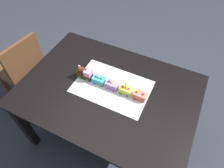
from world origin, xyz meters
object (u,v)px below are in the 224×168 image
object	(u,v)px
cake_car_tanker_turquoise	(99,80)
chair	(23,69)
cake_car_gondola_coral	(140,95)
birthday_candle	(126,84)
cake_locomotive	(85,73)
dining_table	(108,97)
cake_car_caboose_lavender	(112,85)
cake_car_flatbed_lemon	(126,90)

from	to	relation	value
cake_car_tanker_turquoise	chair	bearing A→B (deg)	179.91
cake_car_gondola_coral	birthday_candle	bearing A→B (deg)	-180.00
cake_car_tanker_turquoise	cake_locomotive	bearing A→B (deg)	-180.00
dining_table	cake_car_tanker_turquoise	size ratio (longest dim) A/B	14.00
cake_locomotive	cake_car_gondola_coral	size ratio (longest dim) A/B	1.40
cake_locomotive	cake_car_gondola_coral	bearing A→B (deg)	0.00
chair	cake_car_gondola_coral	size ratio (longest dim) A/B	8.60
cake_locomotive	cake_car_caboose_lavender	size ratio (longest dim) A/B	1.40
dining_table	cake_car_gondola_coral	distance (m)	0.29
dining_table	cake_car_flatbed_lemon	xyz separation A→B (m)	(0.14, 0.03, 0.14)
cake_car_flatbed_lemon	chair	bearing A→B (deg)	179.93
cake_car_gondola_coral	cake_car_caboose_lavender	bearing A→B (deg)	180.00
cake_car_tanker_turquoise	cake_car_gondola_coral	distance (m)	0.35
dining_table	cake_car_tanker_turquoise	distance (m)	0.18
cake_car_tanker_turquoise	cake_car_flatbed_lemon	size ratio (longest dim) A/B	1.00
cake_car_flatbed_lemon	cake_car_gondola_coral	size ratio (longest dim) A/B	1.00
cake_car_tanker_turquoise	birthday_candle	xyz separation A→B (m)	(0.23, -0.00, 0.07)
cake_locomotive	cake_car_tanker_turquoise	size ratio (longest dim) A/B	1.40
cake_car_gondola_coral	cake_locomotive	bearing A→B (deg)	-180.00
chair	cake_locomotive	bearing A→B (deg)	97.29
dining_table	cake_locomotive	xyz separation A→B (m)	(-0.23, 0.03, 0.16)
dining_table	cake_car_gondola_coral	size ratio (longest dim) A/B	14.00
chair	birthday_candle	bearing A→B (deg)	97.32
cake_car_flatbed_lemon	birthday_candle	bearing A→B (deg)	-180.00
cake_car_flatbed_lemon	birthday_candle	size ratio (longest dim) A/B	1.65
cake_locomotive	birthday_candle	bearing A→B (deg)	0.00
cake_car_tanker_turquoise	birthday_candle	distance (m)	0.24
dining_table	birthday_candle	xyz separation A→B (m)	(0.13, 0.03, 0.21)
chair	cake_car_flatbed_lemon	size ratio (longest dim) A/B	8.60
cake_locomotive	cake_car_tanker_turquoise	bearing A→B (deg)	0.00
cake_car_tanker_turquoise	cake_car_gondola_coral	xyz separation A→B (m)	(0.35, 0.00, -0.00)
dining_table	cake_car_tanker_turquoise	bearing A→B (deg)	161.70
cake_car_gondola_coral	chair	bearing A→B (deg)	179.93
cake_car_caboose_lavender	birthday_candle	size ratio (longest dim) A/B	1.65
chair	cake_locomotive	distance (m)	0.86
chair	cake_car_tanker_turquoise	distance (m)	0.98
cake_locomotive	cake_car_tanker_turquoise	xyz separation A→B (m)	(0.13, 0.00, -0.02)
cake_locomotive	cake_car_tanker_turquoise	world-z (taller)	cake_locomotive
dining_table	cake_car_flatbed_lemon	world-z (taller)	cake_car_flatbed_lemon
cake_locomotive	cake_car_flatbed_lemon	size ratio (longest dim) A/B	1.40
cake_car_tanker_turquoise	cake_car_flatbed_lemon	xyz separation A→B (m)	(0.24, 0.00, 0.00)
cake_car_tanker_turquoise	cake_car_gondola_coral	bearing A→B (deg)	0.00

